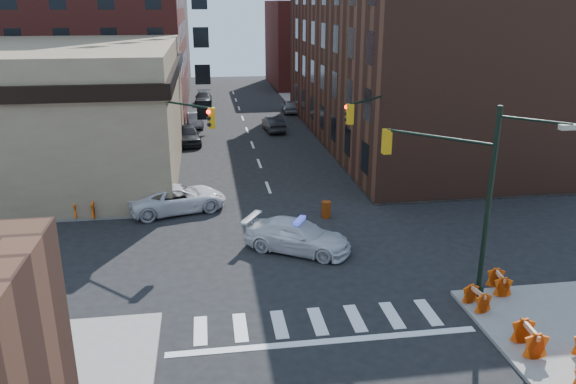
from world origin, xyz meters
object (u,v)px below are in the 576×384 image
object	(u,v)px
parked_car_wnear	(188,135)
barrel_road	(326,209)
barricade_nw_a	(136,202)
parked_car_wfar	(195,120)
police_car	(297,236)
pedestrian_b	(55,203)
barricade_se_a	(499,283)
parked_car_enear	(274,124)
barrel_bank	(200,195)
pickup	(177,198)
pedestrian_a	(168,180)

from	to	relation	value
parked_car_wnear	barrel_road	size ratio (longest dim) A/B	5.05
barricade_nw_a	parked_car_wfar	bearing A→B (deg)	94.49
police_car	pedestrian_b	world-z (taller)	pedestrian_b
police_car	parked_car_wnear	distance (m)	24.11
barrel_road	barricade_se_a	xyz separation A→B (m)	(5.28, -9.96, 0.10)
barrel_road	barricade_nw_a	distance (m)	11.18
parked_car_enear	barrel_road	world-z (taller)	parked_car_enear
parked_car_wfar	police_car	bearing A→B (deg)	-85.55
barrel_bank	barricade_se_a	bearing A→B (deg)	-47.70
parked_car_wnear	barricade_nw_a	size ratio (longest dim) A/B	3.86
barricade_se_a	barricade_nw_a	xyz separation A→B (m)	(-16.17, 12.47, 0.05)
parked_car_wfar	pedestrian_b	bearing A→B (deg)	-112.56
parked_car_wnear	parked_car_wfar	world-z (taller)	parked_car_wnear
police_car	barrel_bank	xyz separation A→B (m)	(-4.81, 7.99, -0.30)
parked_car_enear	barrel_bank	bearing A→B (deg)	65.70
police_car	barrel_bank	size ratio (longest dim) A/B	5.66
parked_car_wfar	barrel_road	xyz separation A→B (m)	(7.67, -26.39, -0.19)
parked_car_wnear	barrel_bank	world-z (taller)	parked_car_wnear
pickup	parked_car_enear	distance (m)	22.40
pedestrian_a	pedestrian_b	bearing A→B (deg)	-130.94
pedestrian_b	barricade_nw_a	distance (m)	4.40
pedestrian_a	pedestrian_b	distance (m)	7.05
parked_car_wnear	police_car	bearing A→B (deg)	-82.39
parked_car_enear	barricade_se_a	bearing A→B (deg)	94.95
parked_car_wnear	parked_car_enear	distance (m)	8.92
pickup	parked_car_enear	size ratio (longest dim) A/B	1.29
pedestrian_b	pedestrian_a	bearing A→B (deg)	0.41
police_car	pickup	world-z (taller)	pickup
pedestrian_b	parked_car_wnear	bearing A→B (deg)	37.55
parked_car_wfar	parked_car_wnear	bearing A→B (deg)	-99.33
pickup	barricade_se_a	bearing A→B (deg)	-148.01
parked_car_wfar	parked_car_enear	world-z (taller)	parked_car_enear
barrel_bank	barricade_nw_a	world-z (taller)	barricade_nw_a
police_car	parked_car_wnear	xyz separation A→B (m)	(-5.80, 23.41, 0.05)
parked_car_wnear	pedestrian_b	bearing A→B (deg)	-118.63
parked_car_enear	barricade_nw_a	size ratio (longest dim) A/B	3.55
parked_car_wnear	pedestrian_b	xyz separation A→B (m)	(-7.07, -17.22, 0.15)
barrel_bank	barricade_nw_a	xyz separation A→B (m)	(-3.72, -1.21, 0.15)
police_car	pedestrian_a	distance (m)	11.90
barrel_bank	pedestrian_b	bearing A→B (deg)	-167.42
parked_car_enear	pedestrian_a	distance (m)	19.76
parked_car_wfar	barrel_road	world-z (taller)	parked_car_wfar
police_car	pedestrian_a	bearing A→B (deg)	64.97
pedestrian_a	parked_car_wnear	bearing A→B (deg)	104.33
parked_car_enear	barricade_se_a	distance (m)	33.50
parked_car_wfar	barrel_road	size ratio (longest dim) A/B	4.27
parked_car_wnear	pickup	bearing A→B (deg)	-97.32
pedestrian_a	barricade_nw_a	bearing A→B (deg)	-101.48
parked_car_wfar	barrel_bank	size ratio (longest dim) A/B	4.32
parked_car_wfar	parked_car_enear	distance (m)	8.19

